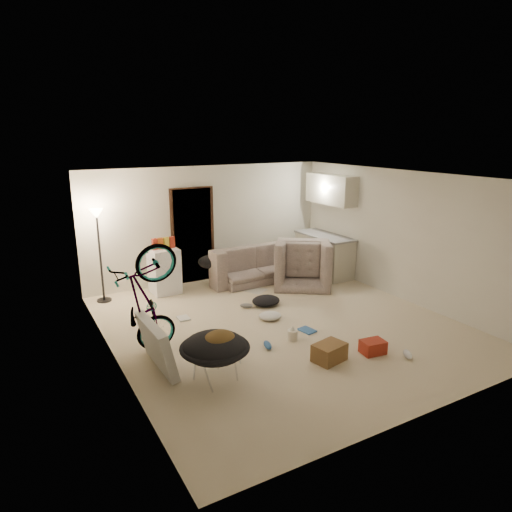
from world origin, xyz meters
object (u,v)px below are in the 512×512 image
kitchen_counter (324,255)px  drink_case_a (329,352)px  sofa (251,266)px  bicycle (147,326)px  armchair (302,266)px  juicer (292,334)px  tv_box (156,345)px  floor_lamp (98,235)px  drink_case_b (373,347)px  mini_fridge (164,271)px  saucer_chair (215,353)px

kitchen_counter → drink_case_a: (-2.51, -3.42, -0.31)m
sofa → bicycle: 3.90m
armchair → bicycle: bicycle is taller
kitchen_counter → juicer: (-2.59, -2.59, -0.34)m
kitchen_counter → bicycle: bearing=-157.3°
kitchen_counter → tv_box: (-4.73, -2.42, -0.09)m
floor_lamp → drink_case_b: bearing=-54.2°
armchair → drink_case_a: (-1.68, -3.09, -0.25)m
sofa → mini_fridge: (-1.95, 0.10, 0.16)m
armchair → tv_box: 4.42m
saucer_chair → drink_case_a: size_ratio=2.02×
saucer_chair → drink_case_b: 2.42m
bicycle → drink_case_b: bicycle is taller
kitchen_counter → armchair: (-0.84, -0.33, -0.06)m
sofa → bicycle: size_ratio=1.21×
drink_case_a → bicycle: bearing=134.9°
armchair → kitchen_counter: bearing=-124.8°
kitchen_counter → tv_box: bearing=-152.9°
drink_case_b → juicer: bearing=137.1°
saucer_chair → drink_case_b: bearing=-10.6°
armchair → saucer_chair: (-3.32, -2.78, 0.01)m
armchair → tv_box: armchair is taller
sofa → tv_box: 4.19m
floor_lamp → mini_fridge: 1.48m
floor_lamp → saucer_chair: 3.93m
bicycle → drink_case_b: (2.93, -1.57, -0.35)m
sofa → drink_case_a: sofa is taller
sofa → drink_case_a: size_ratio=4.61×
bicycle → armchair: bearing=-67.2°
sofa → mini_fridge: mini_fridge is taller
kitchen_counter → saucer_chair: kitchen_counter is taller
kitchen_counter → armchair: kitchen_counter is taller
mini_fridge → drink_case_a: size_ratio=2.03×
bicycle → drink_case_b: size_ratio=5.02×
kitchen_counter → drink_case_b: kitchen_counter is taller
sofa → drink_case_b: (-0.12, -4.00, -0.21)m
sofa → drink_case_a: 3.96m
armchair → drink_case_a: bearing=95.3°
kitchen_counter → drink_case_b: (-1.80, -3.55, -0.34)m
floor_lamp → bicycle: (0.10, -2.63, -0.85)m
floor_lamp → drink_case_b: 5.32m
floor_lamp → tv_box: floor_lamp is taller
mini_fridge → drink_case_a: mini_fridge is taller
armchair → mini_fridge: bearing=16.3°
saucer_chair → tv_box: 0.89m
saucer_chair → juicer: (1.57, 0.52, -0.29)m
bicycle → mini_fridge: 2.76m
saucer_chair → drink_case_a: (1.65, -0.31, -0.26)m
mini_fridge → saucer_chair: 3.70m
juicer → drink_case_b: bearing=-50.5°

